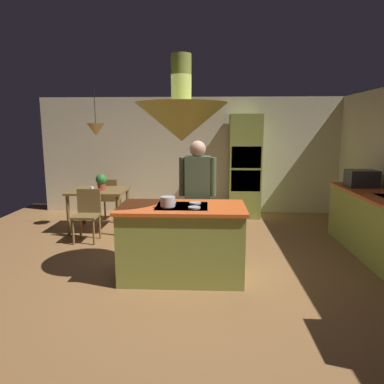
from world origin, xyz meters
name	(u,v)px	position (x,y,z in m)	size (l,w,h in m)	color
ground	(183,270)	(0.00, 0.00, 0.00)	(8.16, 8.16, 0.00)	olive
wall_back	(194,156)	(0.00, 3.45, 1.27)	(6.80, 0.10, 2.55)	beige
kitchen_island	(182,241)	(0.00, -0.20, 0.47)	(1.58, 0.86, 0.95)	#939E42
counter_run_right	(381,227)	(2.84, 0.60, 0.47)	(0.73, 2.61, 0.93)	#939E42
oven_tower	(245,166)	(1.10, 3.04, 1.08)	(0.66, 0.62, 2.17)	#939E42
dining_table	(99,195)	(-1.70, 1.90, 0.65)	(1.01, 0.89, 0.76)	brown
person_at_island	(198,192)	(0.18, 0.50, 0.99)	(0.53, 0.23, 1.71)	tan
range_hood	(181,120)	(0.00, -0.20, 1.98)	(1.10, 1.10, 1.00)	#939E42
pendant_light_over_table	(96,129)	(-1.70, 1.90, 1.86)	(0.32, 0.32, 0.82)	#E0B266
chair_facing_island	(88,211)	(-1.70, 1.24, 0.50)	(0.40, 0.40, 0.87)	brown
chair_by_back_wall	(109,196)	(-1.70, 2.56, 0.50)	(0.40, 0.40, 0.87)	brown
potted_plant_on_table	(101,181)	(-1.63, 1.85, 0.93)	(0.20, 0.20, 0.30)	#99382D
cup_on_table	(92,189)	(-1.76, 1.68, 0.81)	(0.07, 0.07, 0.09)	white
microwave_on_counter	(362,179)	(2.84, 1.37, 1.07)	(0.46, 0.36, 0.28)	#232326
cooking_pot_on_cooktop	(168,202)	(-0.16, -0.33, 1.01)	(0.18, 0.18, 0.12)	#B2B2B7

